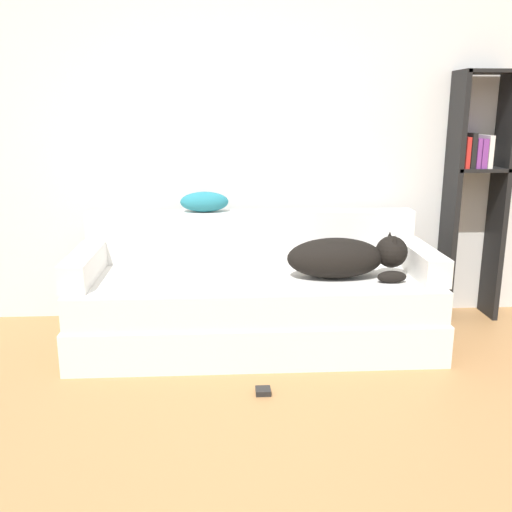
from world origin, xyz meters
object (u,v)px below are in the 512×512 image
(dog, at_px, (345,257))
(laptop, at_px, (243,279))
(power_adapter, at_px, (263,391))
(bookshelf, at_px, (476,184))
(couch, at_px, (255,311))
(throw_pillow, at_px, (204,202))

(dog, xyz_separation_m, laptop, (-0.63, -0.03, -0.12))
(laptop, height_order, power_adapter, laptop)
(dog, xyz_separation_m, bookshelf, (1.01, 0.52, 0.38))
(couch, relative_size, laptop, 6.65)
(power_adapter, bearing_deg, throw_pillow, 107.36)
(laptop, relative_size, throw_pillow, 1.05)
(couch, distance_m, throw_pillow, 0.80)
(couch, height_order, bookshelf, bookshelf)
(dog, bearing_deg, couch, 172.25)
(throw_pillow, distance_m, bookshelf, 1.88)
(couch, relative_size, bookshelf, 1.30)
(throw_pillow, height_order, bookshelf, bookshelf)
(dog, height_order, power_adapter, dog)
(laptop, bearing_deg, throw_pillow, 107.18)
(dog, relative_size, throw_pillow, 2.32)
(couch, distance_m, power_adapter, 0.70)
(dog, bearing_deg, throw_pillow, 153.31)
(couch, xyz_separation_m, throw_pillow, (-0.32, 0.36, 0.64))
(dog, bearing_deg, power_adapter, -132.38)
(dog, height_order, laptop, dog)
(dog, height_order, bookshelf, bookshelf)
(laptop, relative_size, bookshelf, 0.20)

